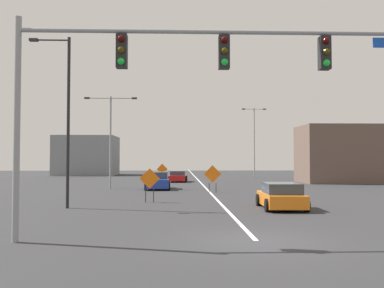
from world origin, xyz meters
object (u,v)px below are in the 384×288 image
at_px(construction_sign_right_shoulder, 213,175).
at_px(traffic_signal_assembly, 168,68).
at_px(street_lamp_mid_right, 254,137).
at_px(street_lamp_near_left, 110,133).
at_px(construction_sign_median_far, 150,181).
at_px(street_lamp_far_left, 65,114).
at_px(car_red_mid, 178,177).
at_px(construction_sign_median_near, 162,170).
at_px(car_blue_distant, 157,181).
at_px(car_orange_near, 281,196).

bearing_deg(construction_sign_right_shoulder, traffic_signal_assembly, -98.94).
xyz_separation_m(street_lamp_mid_right, street_lamp_near_left, (-16.38, -21.04, -0.78)).
bearing_deg(construction_sign_median_far, street_lamp_mid_right, 69.42).
xyz_separation_m(street_lamp_far_left, car_red_mid, (5.82, 24.91, -4.32)).
bearing_deg(construction_sign_median_near, street_lamp_mid_right, 28.96).
bearing_deg(street_lamp_far_left, car_blue_distant, 73.28).
distance_m(car_red_mid, car_blue_distant, 11.40).
bearing_deg(street_lamp_near_left, street_lamp_mid_right, 52.10).
bearing_deg(construction_sign_median_near, construction_sign_median_far, -89.41).
height_order(street_lamp_mid_right, construction_sign_right_shoulder, street_lamp_mid_right).
bearing_deg(car_blue_distant, street_lamp_mid_right, 60.44).
bearing_deg(car_blue_distant, car_orange_near, -63.71).
distance_m(street_lamp_near_left, car_red_mid, 12.84).
distance_m(car_red_mid, car_orange_near, 26.06).
relative_size(car_orange_near, car_blue_distant, 0.89).
height_order(construction_sign_median_near, car_orange_near, construction_sign_median_near).
bearing_deg(street_lamp_mid_right, street_lamp_near_left, -127.90).
height_order(street_lamp_near_left, construction_sign_right_shoulder, street_lamp_near_left).
bearing_deg(car_orange_near, car_red_mid, 101.76).
height_order(car_red_mid, car_orange_near, car_orange_near).
distance_m(street_lamp_far_left, car_red_mid, 25.94).
relative_size(street_lamp_far_left, street_lamp_near_left, 1.12).
xyz_separation_m(street_lamp_mid_right, car_red_mid, (-10.57, -10.41, -5.01)).
bearing_deg(traffic_signal_assembly, street_lamp_near_left, 103.50).
bearing_deg(car_red_mid, car_orange_near, -78.24).
xyz_separation_m(traffic_signal_assembly, construction_sign_right_shoulder, (2.94, 18.65, -4.06)).
distance_m(street_lamp_mid_right, car_red_mid, 15.66).
xyz_separation_m(street_lamp_near_left, car_red_mid, (5.81, 10.64, -4.23)).
relative_size(street_lamp_mid_right, car_orange_near, 2.47).
bearing_deg(traffic_signal_assembly, street_lamp_mid_right, 76.20).
xyz_separation_m(traffic_signal_assembly, car_red_mid, (0.27, 33.72, -4.79)).
distance_m(construction_sign_median_far, construction_sign_median_near, 25.60).
relative_size(street_lamp_far_left, construction_sign_median_near, 4.47).
xyz_separation_m(street_lamp_mid_right, car_blue_distant, (-12.29, -21.68, -4.92)).
height_order(street_lamp_far_left, construction_sign_median_far, street_lamp_far_left).
xyz_separation_m(street_lamp_far_left, car_blue_distant, (4.10, 13.64, -4.24)).
xyz_separation_m(traffic_signal_assembly, street_lamp_near_left, (-5.54, 23.09, -0.56)).
height_order(traffic_signal_assembly, street_lamp_near_left, street_lamp_near_left).
bearing_deg(street_lamp_near_left, street_lamp_far_left, -90.01).
distance_m(street_lamp_near_left, construction_sign_median_far, 12.69).
xyz_separation_m(traffic_signal_assembly, street_lamp_far_left, (-5.55, 8.82, -0.47)).
relative_size(street_lamp_near_left, construction_sign_median_near, 4.00).
height_order(street_lamp_near_left, car_orange_near, street_lamp_near_left).
bearing_deg(car_orange_near, construction_sign_median_near, 103.94).
bearing_deg(street_lamp_mid_right, car_orange_near, -98.33).
xyz_separation_m(construction_sign_median_far, construction_sign_median_near, (-0.26, 25.59, -0.03)).
height_order(car_orange_near, car_blue_distant, car_blue_distant).
bearing_deg(car_red_mid, construction_sign_right_shoulder, -79.99).
distance_m(traffic_signal_assembly, car_blue_distant, 22.99).
xyz_separation_m(traffic_signal_assembly, car_blue_distant, (-1.45, 22.45, -4.70)).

